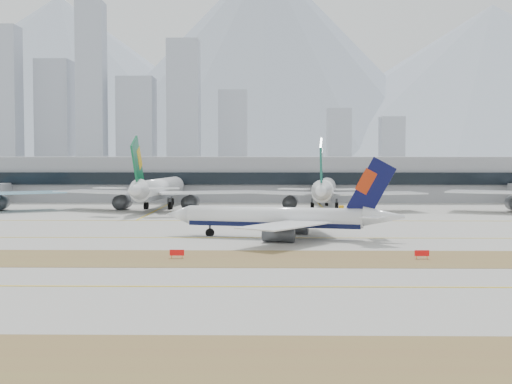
{
  "coord_description": "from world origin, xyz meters",
  "views": [
    {
      "loc": [
        4.14,
        -139.11,
        15.73
      ],
      "look_at": [
        1.62,
        18.0,
        7.5
      ],
      "focal_mm": 50.0,
      "sensor_mm": 36.0,
      "label": 1
    }
  ],
  "objects_px": {
    "widebody_eva": "(157,190)",
    "terminal": "(256,178)",
    "taxiing_airliner": "(283,218)",
    "widebody_cathay": "(324,191)"
  },
  "relations": [
    {
      "from": "taxiing_airliner",
      "to": "widebody_eva",
      "type": "xyz_separation_m",
      "value": [
        -34.56,
        69.89,
        1.81
      ]
    },
    {
      "from": "taxiing_airliner",
      "to": "widebody_eva",
      "type": "distance_m",
      "value": 77.99
    },
    {
      "from": "taxiing_airliner",
      "to": "widebody_cathay",
      "type": "xyz_separation_m",
      "value": [
        13.33,
        68.95,
        1.65
      ]
    },
    {
      "from": "widebody_eva",
      "to": "terminal",
      "type": "height_order",
      "value": "widebody_eva"
    },
    {
      "from": "taxiing_airliner",
      "to": "terminal",
      "type": "bearing_deg",
      "value": -72.9
    },
    {
      "from": "taxiing_airliner",
      "to": "terminal",
      "type": "distance_m",
      "value": 120.46
    },
    {
      "from": "taxiing_airliner",
      "to": "widebody_eva",
      "type": "bearing_deg",
      "value": -49.94
    },
    {
      "from": "widebody_eva",
      "to": "terminal",
      "type": "distance_m",
      "value": 57.37
    },
    {
      "from": "widebody_eva",
      "to": "widebody_cathay",
      "type": "bearing_deg",
      "value": -85.7
    },
    {
      "from": "terminal",
      "to": "taxiing_airliner",
      "type": "bearing_deg",
      "value": -86.65
    }
  ]
}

